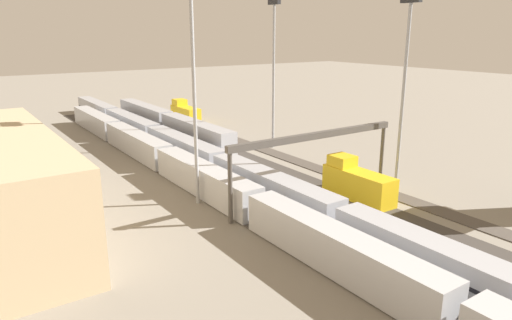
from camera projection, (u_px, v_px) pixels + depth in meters
ground_plane at (259, 177)px, 67.43m from camera, size 400.00×400.00×0.00m
track_bed_0 at (311, 166)px, 72.85m from camera, size 140.00×2.80×0.12m
track_bed_1 at (286, 171)px, 70.13m from camera, size 140.00×2.80×0.12m
track_bed_2 at (259, 177)px, 67.41m from camera, size 140.00×2.80×0.12m
track_bed_3 at (230, 183)px, 64.69m from camera, size 140.00×2.80×0.12m
track_bed_4 at (198, 190)px, 61.97m from camera, size 140.00×2.80×0.12m
train_on_track_2 at (168, 125)px, 92.02m from camera, size 47.20×3.00×5.00m
train_on_track_3 at (213, 162)px, 67.77m from camera, size 139.00×3.06×4.40m
train_on_track_4 at (204, 180)px, 59.91m from camera, size 119.80×3.00×3.80m
train_on_track_0 at (185, 113)px, 107.80m from camera, size 10.00×3.00×5.00m
train_on_track_1 at (357, 183)px, 58.21m from camera, size 10.00×3.00×5.00m
light_mast_0 at (406, 66)px, 59.28m from camera, size 2.80×0.70×25.08m
light_mast_1 at (193, 67)px, 53.04m from camera, size 2.80×0.70×25.71m
light_mast_2 at (274, 54)px, 80.61m from camera, size 2.80×0.70×26.06m
signal_gantry at (316, 144)px, 55.95m from camera, size 0.70×25.00×8.80m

